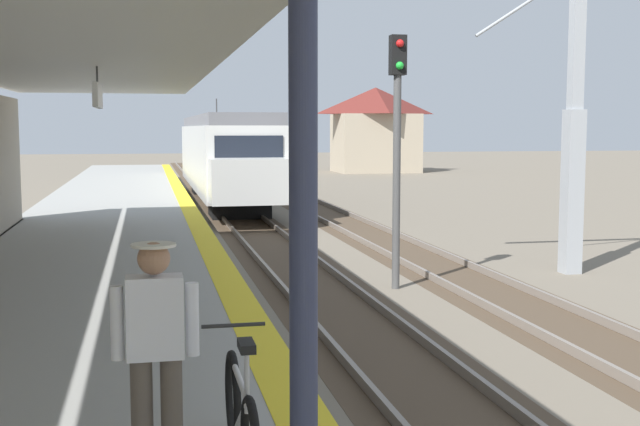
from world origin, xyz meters
name	(u,v)px	position (x,y,z in m)	size (l,w,h in m)	color
station_platform	(94,283)	(-2.50, 16.00, 0.45)	(5.00, 80.00, 0.91)	#999993
track_pair_nearest_platform	(290,262)	(1.90, 20.00, 0.05)	(2.34, 120.00, 0.16)	#4C3D2D
track_pair_middle	(421,258)	(5.30, 20.00, 0.05)	(2.34, 120.00, 0.16)	#4C3D2D
approaching_train	(225,154)	(1.90, 36.51, 2.18)	(2.93, 19.60, 4.76)	silver
commuter_person	(156,349)	(-1.46, 6.04, 1.84)	(0.59, 0.30, 1.67)	brown
bicycle_beside_commuter	(241,418)	(-0.88, 6.09, 1.29)	(0.48, 1.82, 1.04)	black
rail_signal_post	(397,135)	(3.54, 16.53, 3.19)	(0.32, 0.34, 5.20)	#4C4C4C
catenary_pylon_far_side	(562,116)	(7.71, 17.44, 3.60)	(5.00, 0.40, 7.50)	#9EA3A8
distant_trackside_house	(375,128)	(15.61, 60.39, 3.34)	(6.60, 5.28, 6.40)	tan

